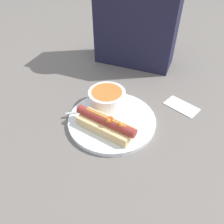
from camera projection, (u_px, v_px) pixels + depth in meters
name	position (u px, v px, depth m)	size (l,w,h in m)	color
ground_plane	(112.00, 122.00, 0.69)	(4.00, 4.00, 0.00)	slate
dinner_plate	(112.00, 120.00, 0.68)	(0.27, 0.27, 0.01)	white
hot_dog	(107.00, 124.00, 0.63)	(0.19, 0.09, 0.06)	#E5C17F
soup_bowl	(107.00, 97.00, 0.72)	(0.12, 0.12, 0.05)	white
spoon	(100.00, 109.00, 0.70)	(0.14, 0.11, 0.01)	#B7B7BC
napkin	(182.00, 106.00, 0.74)	(0.12, 0.10, 0.01)	white
seated_diner	(137.00, 15.00, 0.84)	(0.32, 0.14, 0.46)	#1E1E38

